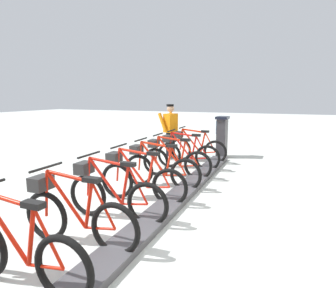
% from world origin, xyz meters
% --- Properties ---
extents(ground_plane, '(60.00, 60.00, 0.00)m').
position_xyz_m(ground_plane, '(0.00, 0.00, 0.00)').
color(ground_plane, silver).
extents(dock_rail_base, '(0.44, 9.38, 0.10)m').
position_xyz_m(dock_rail_base, '(0.00, 0.00, 0.05)').
color(dock_rail_base, '#47474C').
rests_on(dock_rail_base, ground).
extents(payment_kiosk, '(0.36, 0.52, 1.28)m').
position_xyz_m(payment_kiosk, '(0.05, -5.10, 0.67)').
color(payment_kiosk, '#38383D').
rests_on(payment_kiosk, ground).
extents(bike_docked_0, '(1.72, 0.54, 1.02)m').
position_xyz_m(bike_docked_0, '(0.62, -4.09, 0.43)').
color(bike_docked_0, black).
rests_on(bike_docked_0, ground).
extents(bike_docked_1, '(1.72, 0.54, 1.02)m').
position_xyz_m(bike_docked_1, '(0.62, -3.23, 0.43)').
color(bike_docked_1, black).
rests_on(bike_docked_1, ground).
extents(bike_docked_2, '(1.72, 0.54, 1.02)m').
position_xyz_m(bike_docked_2, '(0.62, -2.37, 0.43)').
color(bike_docked_2, black).
rests_on(bike_docked_2, ground).
extents(bike_docked_3, '(1.72, 0.54, 1.02)m').
position_xyz_m(bike_docked_3, '(0.62, -1.51, 0.43)').
color(bike_docked_3, black).
rests_on(bike_docked_3, ground).
extents(bike_docked_4, '(1.72, 0.54, 1.02)m').
position_xyz_m(bike_docked_4, '(0.62, -0.66, 0.43)').
color(bike_docked_4, black).
rests_on(bike_docked_4, ground).
extents(bike_docked_5, '(1.72, 0.54, 1.02)m').
position_xyz_m(bike_docked_5, '(0.62, 0.20, 0.43)').
color(bike_docked_5, black).
rests_on(bike_docked_5, ground).
extents(bike_docked_6, '(1.72, 0.54, 1.02)m').
position_xyz_m(bike_docked_6, '(0.62, 1.06, 0.43)').
color(bike_docked_6, black).
rests_on(bike_docked_6, ground).
extents(bike_docked_7, '(1.72, 0.54, 1.02)m').
position_xyz_m(bike_docked_7, '(0.62, 1.92, 0.43)').
color(bike_docked_7, black).
rests_on(bike_docked_7, ground).
extents(worker_near_rack, '(0.58, 0.69, 1.66)m').
position_xyz_m(worker_near_rack, '(1.46, -4.26, 0.91)').
color(worker_near_rack, white).
rests_on(worker_near_rack, ground).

